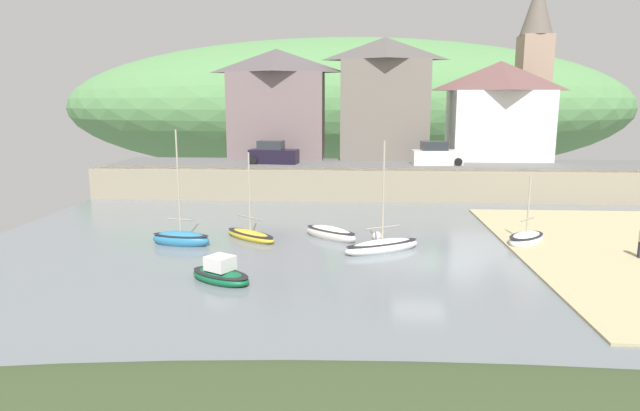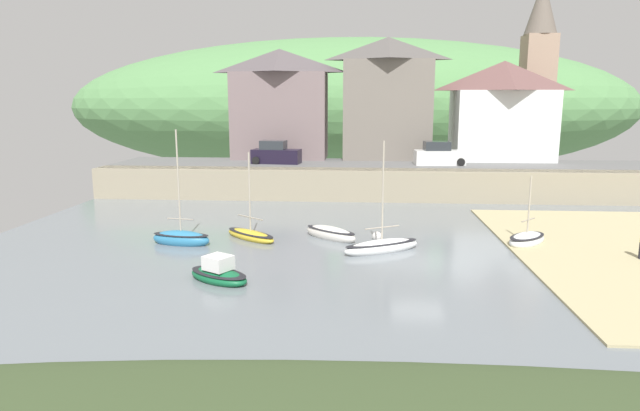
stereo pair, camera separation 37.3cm
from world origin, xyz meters
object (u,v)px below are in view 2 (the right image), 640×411
mooring_buoy (377,236)px  dinghy_open_wooden (181,238)px  sailboat_white_hull (527,240)px  waterfront_building_right (502,110)px  church_with_spire (538,66)px  waterfront_building_left (280,103)px  sailboat_blue_trim (331,234)px  parked_car_near_slipway (276,154)px  waterfront_building_centre (387,98)px  sailboat_far_left (219,274)px  sailboat_tall_mast (382,246)px  rowboat_small_beached (251,235)px  parked_car_by_wall (439,155)px

mooring_buoy → dinghy_open_wooden: bearing=-170.2°
sailboat_white_hull → waterfront_building_right: bearing=32.9°
church_with_spire → waterfront_building_left: bearing=-170.6°
waterfront_building_right → sailboat_blue_trim: 26.10m
sailboat_blue_trim → mooring_buoy: 2.62m
parked_car_near_slipway → sailboat_blue_trim: bearing=-64.5°
church_with_spire → parked_car_near_slipway: church_with_spire is taller
church_with_spire → dinghy_open_wooden: church_with_spire is taller
waterfront_building_left → waterfront_building_centre: bearing=0.0°
sailboat_far_left → parked_car_near_slipway: parked_car_near_slipway is taller
sailboat_tall_mast → dinghy_open_wooden: size_ratio=0.92×
waterfront_building_left → church_with_spire: bearing=9.4°
church_with_spire → rowboat_small_beached: bearing=-132.2°
waterfront_building_right → mooring_buoy: bearing=-119.3°
church_with_spire → rowboat_small_beached: church_with_spire is taller
dinghy_open_wooden → mooring_buoy: bearing=19.2°
waterfront_building_right → sailboat_far_left: (-18.71, -28.61, -6.55)m
waterfront_building_centre → rowboat_small_beached: (-8.49, -21.22, -7.68)m
waterfront_building_left → rowboat_small_beached: bearing=-86.5°
church_with_spire → sailboat_white_hull: church_with_spire is taller
waterfront_building_right → parked_car_near_slipway: size_ratio=2.07×
dinghy_open_wooden → mooring_buoy: size_ratio=11.74×
sailboat_tall_mast → parked_car_by_wall: 19.87m
sailboat_far_left → mooring_buoy: bearing=79.1°
parked_car_near_slipway → sailboat_white_hull: bearing=-39.4°
waterfront_building_right → sailboat_tall_mast: size_ratio=1.49×
rowboat_small_beached → mooring_buoy: rowboat_small_beached is taller
dinghy_open_wooden → parked_car_by_wall: bearing=57.6°
waterfront_building_right → sailboat_blue_trim: size_ratio=2.61×
sailboat_white_hull → sailboat_blue_trim: (-10.69, 0.56, -0.00)m
dinghy_open_wooden → mooring_buoy: 10.83m
sailboat_blue_trim → parked_car_by_wall: parked_car_by_wall is taller
church_with_spire → sailboat_tall_mast: (-15.53, -27.40, -10.62)m
waterfront_building_centre → sailboat_blue_trim: 22.55m
rowboat_small_beached → sailboat_far_left: size_ratio=1.51×
waterfront_building_centre → sailboat_blue_trim: bearing=-100.8°
parked_car_near_slipway → waterfront_building_left: bearing=99.5°
waterfront_building_right → sailboat_tall_mast: bearing=-116.1°
sailboat_tall_mast → sailboat_blue_trim: bearing=108.3°
waterfront_building_right → church_with_spire: (4.05, 4.00, 4.05)m
mooring_buoy → church_with_spire: bearing=57.7°
waterfront_building_right → dinghy_open_wooden: size_ratio=1.38×
parked_car_near_slipway → parked_car_by_wall: bearing=6.6°
sailboat_blue_trim → parked_car_near_slipway: parked_car_near_slipway is taller
sailboat_tall_mast → parked_car_by_wall: size_ratio=1.41×
church_with_spire → parked_car_near_slipway: size_ratio=3.87×
sailboat_blue_trim → waterfront_building_centre: bearing=117.0°
waterfront_building_left → sailboat_far_left: 29.52m
waterfront_building_left → sailboat_white_hull: (16.51, -21.40, -7.15)m
sailboat_tall_mast → sailboat_blue_trim: size_ratio=1.74×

